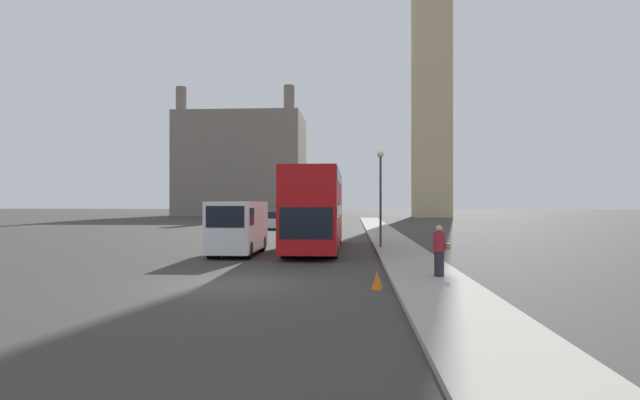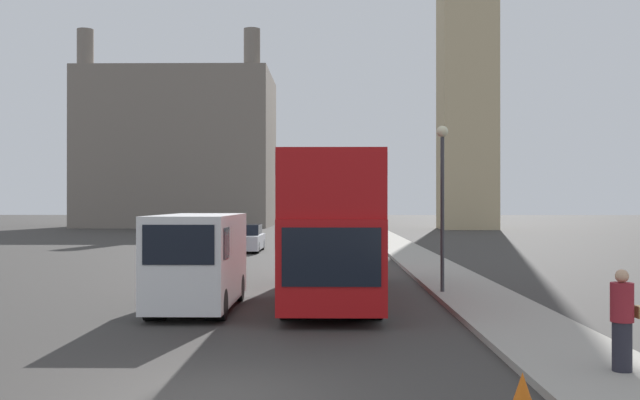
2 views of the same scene
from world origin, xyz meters
TOP-DOWN VIEW (x-y plane):
  - ground_plane at (0.00, 0.00)m, footprint 300.00×300.00m
  - sidewalk_strip at (6.28, 0.00)m, footprint 2.56×120.00m
  - building_block_distant at (-16.30, 75.43)m, footprint 22.11×15.33m
  - red_double_decker_bus at (1.81, 11.18)m, footprint 2.63×11.31m
  - white_van at (-1.83, 8.63)m, footprint 2.06×5.21m
  - pedestrian at (6.63, 1.14)m, footprint 0.54×0.38m
  - street_lamp at (5.31, 11.62)m, footprint 0.36×0.36m
  - parked_sedan at (-3.21, 31.67)m, footprint 1.88×4.76m
  - traffic_cone at (4.50, -0.62)m, footprint 0.36×0.36m

SIDE VIEW (x-z plane):
  - ground_plane at x=0.00m, z-range 0.00..0.00m
  - sidewalk_strip at x=6.28m, z-range 0.00..0.15m
  - traffic_cone at x=4.50m, z-range 0.00..0.55m
  - parked_sedan at x=-3.21m, z-range -0.08..1.54m
  - pedestrian at x=6.63m, z-range 0.15..1.84m
  - white_van at x=-1.83m, z-range 0.09..2.70m
  - red_double_decker_bus at x=1.81m, z-range 0.25..4.49m
  - street_lamp at x=5.31m, z-range 1.01..6.22m
  - building_block_distant at x=-16.30m, z-range -1.97..20.42m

